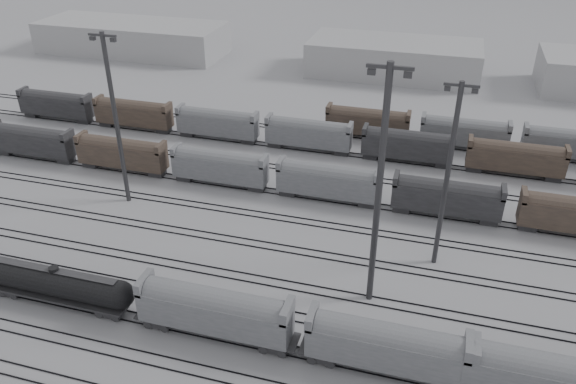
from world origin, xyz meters
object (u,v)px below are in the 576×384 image
(hopper_car_b, at_px, (390,345))
(light_mast_c, at_px, (379,186))
(tank_car_b, at_px, (57,283))
(hopper_car_a, at_px, (214,309))
(hopper_car_c, at_px, (557,379))

(hopper_car_b, height_order, light_mast_c, light_mast_c)
(tank_car_b, relative_size, hopper_car_a, 1.16)
(hopper_car_b, relative_size, hopper_car_c, 0.98)
(hopper_car_a, height_order, hopper_car_b, hopper_car_a)
(tank_car_b, distance_m, hopper_car_a, 18.92)
(hopper_car_c, height_order, light_mast_c, light_mast_c)
(hopper_car_c, xyz_separation_m, light_mast_c, (-18.06, 10.47, 11.04))
(hopper_car_a, bearing_deg, hopper_car_c, 0.00)
(hopper_car_b, xyz_separation_m, hopper_car_c, (14.70, 0.00, 0.06))
(hopper_car_c, distance_m, light_mast_c, 23.62)
(hopper_car_a, distance_m, hopper_car_c, 32.53)
(hopper_car_c, relative_size, light_mast_c, 0.59)
(hopper_car_a, relative_size, hopper_car_b, 1.02)
(tank_car_b, xyz_separation_m, hopper_car_b, (36.74, 0.00, 0.81))
(hopper_car_a, distance_m, hopper_car_b, 17.84)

